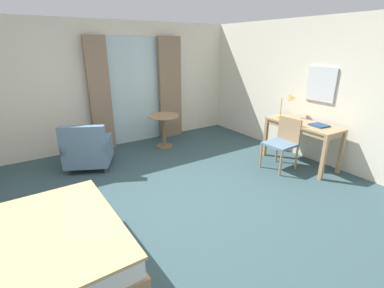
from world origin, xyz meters
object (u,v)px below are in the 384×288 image
at_px(desk_chair, 283,140).
at_px(round_cafe_table, 164,124).
at_px(writing_desk, 303,128).
at_px(desk_lamp, 289,100).
at_px(armchair_by_window, 88,151).
at_px(closed_book, 319,125).

xyz_separation_m(desk_chair, round_cafe_table, (-1.25, 2.09, 0.00)).
bearing_deg(writing_desk, desk_chair, 171.03).
relative_size(desk_lamp, armchair_by_window, 0.50).
relative_size(writing_desk, armchair_by_window, 1.35).
xyz_separation_m(writing_desk, round_cafe_table, (-1.66, 2.16, -0.16)).
distance_m(closed_book, armchair_by_window, 4.02).
bearing_deg(desk_lamp, round_cafe_table, 135.61).
xyz_separation_m(desk_lamp, closed_book, (-0.04, -0.71, -0.31)).
relative_size(desk_lamp, closed_book, 1.84).
relative_size(closed_book, round_cafe_table, 0.38).
bearing_deg(round_cafe_table, armchair_by_window, -171.05).
relative_size(desk_chair, round_cafe_table, 1.28).
xyz_separation_m(desk_lamp, armchair_by_window, (-3.39, 1.46, -0.77)).
relative_size(writing_desk, desk_lamp, 2.69).
relative_size(desk_chair, desk_lamp, 1.81).
bearing_deg(closed_book, armchair_by_window, 155.17).
distance_m(desk_lamp, closed_book, 0.78).
height_order(desk_lamp, round_cafe_table, desk_lamp).
bearing_deg(desk_chair, round_cafe_table, 120.85).
height_order(closed_book, armchair_by_window, armchair_by_window).
bearing_deg(writing_desk, closed_book, -79.80).
height_order(writing_desk, closed_book, closed_book).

